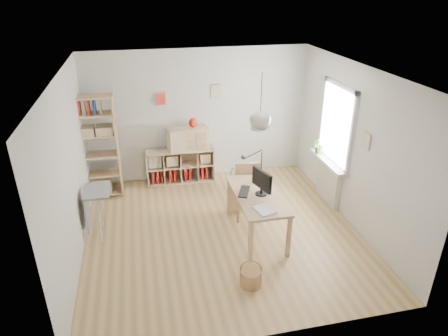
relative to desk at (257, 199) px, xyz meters
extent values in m
plane|color=tan|center=(-0.55, 0.15, -0.66)|extent=(4.50, 4.50, 0.00)
plane|color=white|center=(-0.55, 2.40, 0.69)|extent=(4.50, 0.00, 4.50)
plane|color=white|center=(-0.55, -2.10, 0.69)|extent=(4.50, 0.00, 4.50)
plane|color=white|center=(-2.80, 0.15, 0.69)|extent=(0.00, 4.50, 4.50)
plane|color=white|center=(1.70, 0.15, 0.69)|extent=(0.00, 4.50, 4.50)
plane|color=white|center=(-0.55, 0.15, 2.04)|extent=(4.50, 4.50, 0.00)
cylinder|color=black|center=(0.00, 0.00, 1.70)|extent=(0.01, 0.01, 0.68)
ellipsoid|color=silver|center=(0.00, 0.00, 1.34)|extent=(0.32, 0.32, 0.27)
cube|color=white|center=(1.69, 0.75, 0.89)|extent=(0.03, 1.00, 1.30)
cube|color=white|center=(1.66, 0.21, 0.89)|extent=(0.06, 0.08, 1.46)
cube|color=white|center=(1.66, 1.29, 0.89)|extent=(0.06, 0.08, 1.46)
cube|color=white|center=(1.66, 0.75, 1.58)|extent=(0.06, 1.16, 0.08)
cube|color=white|center=(1.66, 0.75, 0.20)|extent=(0.06, 1.16, 0.08)
cube|color=silver|center=(1.64, 0.75, -0.26)|extent=(0.10, 0.80, 0.80)
cube|color=white|center=(1.59, 0.75, 0.17)|extent=(0.22, 1.20, 0.06)
cube|color=tan|center=(0.00, 0.00, 0.07)|extent=(0.70, 1.50, 0.04)
cube|color=tan|center=(-0.30, -0.70, -0.30)|extent=(0.06, 0.06, 0.71)
cube|color=tan|center=(-0.30, 0.70, -0.30)|extent=(0.06, 0.06, 0.71)
cube|color=tan|center=(0.30, -0.70, -0.30)|extent=(0.06, 0.06, 0.71)
cube|color=tan|center=(0.30, 0.70, -0.30)|extent=(0.06, 0.06, 0.71)
cube|color=beige|center=(-1.00, 2.19, -0.64)|extent=(1.40, 0.38, 0.03)
cube|color=beige|center=(-1.00, 2.19, 0.05)|extent=(1.40, 0.38, 0.03)
cube|color=beige|center=(-1.69, 2.19, -0.30)|extent=(0.03, 0.38, 0.72)
cube|color=beige|center=(-0.32, 2.19, -0.30)|extent=(0.03, 0.38, 0.72)
cube|color=beige|center=(-1.00, 2.37, -0.30)|extent=(1.40, 0.02, 0.72)
cube|color=maroon|center=(-1.58, 2.21, -0.47)|extent=(0.06, 0.26, 0.30)
cube|color=maroon|center=(-1.49, 2.21, -0.47)|extent=(0.05, 0.26, 0.30)
cube|color=maroon|center=(-1.41, 2.21, -0.47)|extent=(0.05, 0.26, 0.30)
cube|color=maroon|center=(-1.22, 2.21, -0.47)|extent=(0.05, 0.26, 0.30)
cube|color=maroon|center=(-1.13, 2.21, -0.47)|extent=(0.05, 0.26, 0.30)
cube|color=maroon|center=(-0.90, 2.21, -0.47)|extent=(0.06, 0.26, 0.30)
cube|color=maroon|center=(-0.81, 2.21, -0.47)|extent=(0.06, 0.26, 0.30)
cube|color=maroon|center=(-0.55, 2.21, -0.47)|extent=(0.06, 0.26, 0.30)
cube|color=maroon|center=(-0.46, 2.21, -0.47)|extent=(0.05, 0.26, 0.30)
cube|color=tan|center=(-2.96, 1.95, 0.34)|extent=(0.04, 0.38, 2.00)
cube|color=tan|center=(-2.20, 1.95, 0.34)|extent=(0.04, 0.38, 2.00)
cube|color=tan|center=(-2.58, 1.95, -0.61)|extent=(0.76, 0.38, 0.03)
cube|color=tan|center=(-2.58, 1.95, -0.21)|extent=(0.76, 0.38, 0.03)
cube|color=tan|center=(-2.58, 1.95, 0.19)|extent=(0.76, 0.38, 0.03)
cube|color=tan|center=(-2.58, 1.95, 0.59)|extent=(0.76, 0.38, 0.03)
cube|color=tan|center=(-2.58, 1.95, 0.99)|extent=(0.76, 0.38, 0.03)
cube|color=tan|center=(-2.58, 1.95, 1.32)|extent=(0.76, 0.38, 0.03)
cube|color=#275091|center=(-2.86, 1.95, 1.14)|extent=(0.04, 0.18, 0.26)
cube|color=maroon|center=(-2.78, 1.95, 1.14)|extent=(0.04, 0.18, 0.26)
cube|color=beige|center=(-2.70, 1.95, 1.14)|extent=(0.04, 0.18, 0.26)
cube|color=maroon|center=(-2.62, 1.95, 1.14)|extent=(0.04, 0.18, 0.26)
cube|color=#275091|center=(-2.52, 1.95, 1.14)|extent=(0.04, 0.18, 0.26)
cube|color=beige|center=(-2.42, 1.95, 1.14)|extent=(0.04, 0.18, 0.26)
cube|color=#99999C|center=(-2.52, 0.50, 0.17)|extent=(0.40, 0.55, 0.04)
cylinder|color=silver|center=(-2.52, 0.28, -0.25)|extent=(0.03, 0.03, 0.82)
cylinder|color=silver|center=(-2.52, 0.72, -0.25)|extent=(0.03, 0.03, 0.82)
cube|color=#99999C|center=(-2.70, 0.50, -0.16)|extent=(0.02, 0.50, 0.62)
cube|color=#99999C|center=(0.01, 0.53, -0.16)|extent=(0.54, 0.54, 0.07)
cube|color=tan|center=(-0.22, 0.36, -0.42)|extent=(0.05, 0.05, 0.47)
cube|color=tan|center=(-0.15, 0.76, -0.42)|extent=(0.05, 0.05, 0.47)
cube|color=tan|center=(0.17, 0.29, -0.42)|extent=(0.05, 0.05, 0.47)
cube|color=tan|center=(0.24, 0.69, -0.42)|extent=(0.05, 0.05, 0.47)
cube|color=tan|center=(0.05, 0.73, 0.09)|extent=(0.47, 0.12, 0.42)
cylinder|color=olive|center=(-0.43, -1.20, -0.53)|extent=(0.30, 0.30, 0.25)
torus|color=olive|center=(-0.43, -1.20, -0.39)|extent=(0.30, 0.10, 0.31)
cube|color=silver|center=(0.28, 1.10, -0.65)|extent=(0.70, 0.57, 0.02)
cube|color=silver|center=(-0.01, 1.02, -0.50)|extent=(0.14, 0.41, 0.31)
cube|color=silver|center=(0.56, 1.18, -0.50)|extent=(0.14, 0.41, 0.31)
cube|color=silver|center=(0.33, 0.91, -0.50)|extent=(0.59, 0.19, 0.31)
cube|color=silver|center=(0.22, 1.29, -0.50)|extent=(0.59, 0.19, 0.31)
cube|color=silver|center=(0.17, 1.46, -0.21)|extent=(0.64, 0.36, 0.39)
sphere|color=gold|center=(0.15, 1.00, -0.43)|extent=(0.14, 0.14, 0.14)
sphere|color=#1B77C0|center=(0.36, 1.18, -0.43)|extent=(0.14, 0.14, 0.14)
sphere|color=#C83E19|center=(0.26, 1.07, -0.43)|extent=(0.14, 0.14, 0.14)
sphere|color=#388B32|center=(0.46, 1.07, -0.43)|extent=(0.14, 0.14, 0.14)
cylinder|color=black|center=(0.06, -0.02, 0.10)|extent=(0.19, 0.19, 0.02)
cylinder|color=black|center=(0.06, -0.02, 0.15)|extent=(0.04, 0.04, 0.09)
cube|color=black|center=(0.06, -0.02, 0.36)|extent=(0.19, 0.47, 0.31)
cube|color=black|center=(-0.19, 0.10, 0.10)|extent=(0.29, 0.43, 0.02)
cylinder|color=black|center=(0.27, 0.67, 0.11)|extent=(0.06, 0.06, 0.04)
cylinder|color=black|center=(0.27, 0.67, 0.31)|extent=(0.02, 0.02, 0.40)
cone|color=black|center=(-0.07, 0.58, 0.49)|extent=(0.10, 0.07, 0.09)
sphere|color=#4B0A11|center=(0.12, 0.41, 0.16)|extent=(0.13, 0.13, 0.13)
cube|color=white|center=(-0.05, -0.52, 0.11)|extent=(0.32, 0.37, 0.03)
cube|color=beige|center=(-0.82, 2.19, 0.29)|extent=(0.85, 0.49, 0.46)
ellipsoid|color=#A81D0E|center=(-0.71, 2.19, 0.62)|extent=(0.17, 0.17, 0.20)
imported|color=#39722A|center=(1.57, 1.10, 0.37)|extent=(0.31, 0.28, 0.33)
camera|label=1|loc=(-1.74, -5.38, 3.22)|focal=32.00mm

